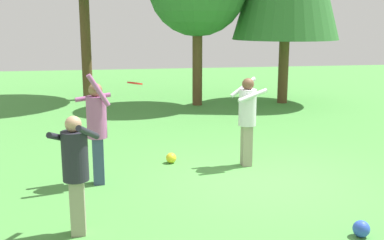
{
  "coord_description": "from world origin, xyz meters",
  "views": [
    {
      "loc": [
        -2.6,
        -7.68,
        2.79
      ],
      "look_at": [
        -1.2,
        0.37,
        1.05
      ],
      "focal_mm": 43.7,
      "sensor_mm": 36.0,
      "label": 1
    }
  ],
  "objects_px": {
    "person_thrower": "(97,124)",
    "person_bystander": "(75,165)",
    "person_catcher": "(247,114)",
    "ball_yellow": "(171,158)",
    "frisbee": "(135,83)",
    "ball_blue": "(361,229)"
  },
  "relations": [
    {
      "from": "person_catcher",
      "to": "ball_blue",
      "type": "xyz_separation_m",
      "value": [
        0.61,
        -3.27,
        -0.92
      ]
    },
    {
      "from": "person_thrower",
      "to": "ball_yellow",
      "type": "bearing_deg",
      "value": 19.45
    },
    {
      "from": "frisbee",
      "to": "ball_blue",
      "type": "xyz_separation_m",
      "value": [
        2.77,
        -2.88,
        -1.62
      ]
    },
    {
      "from": "person_thrower",
      "to": "person_catcher",
      "type": "relative_size",
      "value": 1.13
    },
    {
      "from": "frisbee",
      "to": "person_catcher",
      "type": "bearing_deg",
      "value": 10.26
    },
    {
      "from": "person_catcher",
      "to": "frisbee",
      "type": "xyz_separation_m",
      "value": [
        -2.16,
        -0.39,
        0.7
      ]
    },
    {
      "from": "person_thrower",
      "to": "person_bystander",
      "type": "bearing_deg",
      "value": -112.21
    },
    {
      "from": "person_thrower",
      "to": "person_bystander",
      "type": "distance_m",
      "value": 1.97
    },
    {
      "from": "person_thrower",
      "to": "person_catcher",
      "type": "bearing_deg",
      "value": -4.0
    },
    {
      "from": "person_thrower",
      "to": "frisbee",
      "type": "height_order",
      "value": "person_thrower"
    },
    {
      "from": "person_catcher",
      "to": "person_bystander",
      "type": "distance_m",
      "value": 3.98
    },
    {
      "from": "person_bystander",
      "to": "person_thrower",
      "type": "bearing_deg",
      "value": 16.1
    },
    {
      "from": "person_catcher",
      "to": "ball_yellow",
      "type": "bearing_deg",
      "value": -25.72
    },
    {
      "from": "person_thrower",
      "to": "ball_blue",
      "type": "relative_size",
      "value": 8.74
    },
    {
      "from": "ball_blue",
      "to": "ball_yellow",
      "type": "distance_m",
      "value": 4.2
    },
    {
      "from": "person_catcher",
      "to": "ball_blue",
      "type": "relative_size",
      "value": 7.71
    },
    {
      "from": "person_thrower",
      "to": "frisbee",
      "type": "distance_m",
      "value": 0.96
    },
    {
      "from": "person_thrower",
      "to": "person_bystander",
      "type": "relative_size",
      "value": 1.22
    },
    {
      "from": "person_thrower",
      "to": "ball_blue",
      "type": "distance_m",
      "value": 4.47
    },
    {
      "from": "person_bystander",
      "to": "ball_blue",
      "type": "xyz_separation_m",
      "value": [
        3.67,
        -0.74,
        -0.84
      ]
    },
    {
      "from": "ball_yellow",
      "to": "ball_blue",
      "type": "bearing_deg",
      "value": -60.83
    },
    {
      "from": "frisbee",
      "to": "ball_blue",
      "type": "height_order",
      "value": "frisbee"
    }
  ]
}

